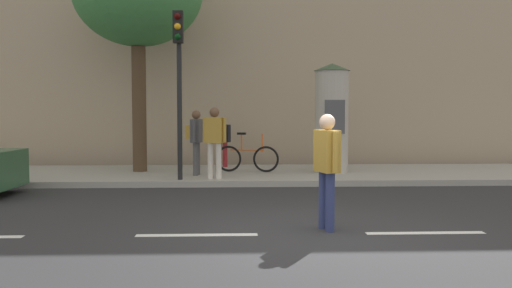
# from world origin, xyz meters

# --- Properties ---
(ground_plane) EXTENTS (80.00, 80.00, 0.00)m
(ground_plane) POSITION_xyz_m (0.00, 0.00, 0.00)
(ground_plane) COLOR #2B2B2D
(sidewalk_curb) EXTENTS (36.00, 4.00, 0.15)m
(sidewalk_curb) POSITION_xyz_m (0.00, 7.00, 0.07)
(sidewalk_curb) COLOR #9E9B93
(sidewalk_curb) RESTS_ON ground_plane
(lane_markings) EXTENTS (25.80, 0.16, 0.01)m
(lane_markings) POSITION_xyz_m (-0.00, 0.00, 0.00)
(lane_markings) COLOR silver
(lane_markings) RESTS_ON ground_plane
(building_backdrop) EXTENTS (36.00, 5.00, 9.60)m
(building_backdrop) POSITION_xyz_m (0.00, 12.00, 4.80)
(building_backdrop) COLOR tan
(building_backdrop) RESTS_ON ground_plane
(traffic_light) EXTENTS (0.24, 0.45, 4.06)m
(traffic_light) POSITION_xyz_m (-2.49, 5.24, 2.90)
(traffic_light) COLOR black
(traffic_light) RESTS_ON sidewalk_curb
(poster_column) EXTENTS (0.99, 0.99, 2.98)m
(poster_column) POSITION_xyz_m (1.51, 6.77, 1.66)
(poster_column) COLOR #B2ADA3
(poster_column) RESTS_ON sidewalk_curb
(pedestrian_in_red_top) EXTENTS (0.36, 0.64, 1.79)m
(pedestrian_in_red_top) POSITION_xyz_m (0.26, 0.26, 1.07)
(pedestrian_in_red_top) COLOR navy
(pedestrian_in_red_top) RESTS_ON ground_plane
(pedestrian_in_dark_shirt) EXTENTS (0.59, 0.48, 1.77)m
(pedestrian_in_dark_shirt) POSITION_xyz_m (-1.64, 5.50, 1.21)
(pedestrian_in_dark_shirt) COLOR silver
(pedestrian_in_dark_shirt) RESTS_ON sidewalk_curb
(pedestrian_with_backpack) EXTENTS (0.43, 0.58, 1.70)m
(pedestrian_with_backpack) POSITION_xyz_m (-2.17, 6.27, 1.16)
(pedestrian_with_backpack) COLOR #4C4C51
(pedestrian_with_backpack) RESTS_ON sidewalk_curb
(pedestrian_with_bag) EXTENTS (0.51, 0.53, 1.48)m
(pedestrian_with_bag) POSITION_xyz_m (-1.51, 8.43, 1.02)
(pedestrian_with_bag) COLOR maroon
(pedestrian_with_bag) RESTS_ON sidewalk_curb
(bicycle_leaning) EXTENTS (1.75, 0.42, 1.09)m
(bicycle_leaning) POSITION_xyz_m (-0.80, 6.98, 0.54)
(bicycle_leaning) COLOR black
(bicycle_leaning) RESTS_ON sidewalk_curb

